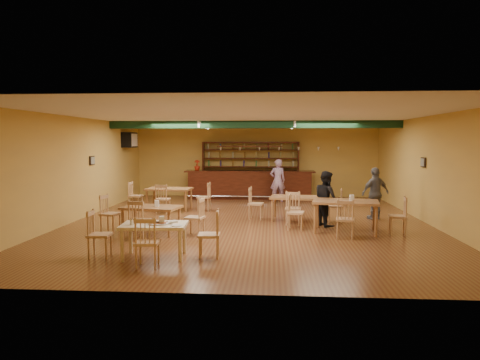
# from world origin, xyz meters

# --- Properties ---
(floor) EXTENTS (12.00, 12.00, 0.00)m
(floor) POSITION_xyz_m (0.00, 0.00, 0.00)
(floor) COLOR #5C301A
(floor) RESTS_ON ground
(ceiling_beam) EXTENTS (10.00, 0.30, 0.25)m
(ceiling_beam) POSITION_xyz_m (0.00, 2.80, 2.87)
(ceiling_beam) COLOR black
(ceiling_beam) RESTS_ON ceiling
(track_rail_left) EXTENTS (0.05, 2.50, 0.05)m
(track_rail_left) POSITION_xyz_m (-1.80, 3.40, 2.94)
(track_rail_left) COLOR white
(track_rail_left) RESTS_ON ceiling
(track_rail_right) EXTENTS (0.05, 2.50, 0.05)m
(track_rail_right) POSITION_xyz_m (1.40, 3.40, 2.94)
(track_rail_right) COLOR white
(track_rail_right) RESTS_ON ceiling
(ac_unit) EXTENTS (0.34, 0.70, 0.48)m
(ac_unit) POSITION_xyz_m (-4.80, 4.20, 2.35)
(ac_unit) COLOR white
(ac_unit) RESTS_ON wall_left
(picture_left) EXTENTS (0.04, 0.34, 0.28)m
(picture_left) POSITION_xyz_m (-4.97, 1.00, 1.70)
(picture_left) COLOR black
(picture_left) RESTS_ON wall_left
(picture_right) EXTENTS (0.04, 0.34, 0.28)m
(picture_right) POSITION_xyz_m (4.97, 0.50, 1.70)
(picture_right) COLOR black
(picture_right) RESTS_ON wall_right
(bar_counter) EXTENTS (5.15, 0.85, 1.13)m
(bar_counter) POSITION_xyz_m (-0.23, 5.15, 0.56)
(bar_counter) COLOR black
(bar_counter) RESTS_ON ground
(back_bar_hutch) EXTENTS (3.98, 0.40, 2.28)m
(back_bar_hutch) POSITION_xyz_m (-0.23, 5.78, 1.14)
(back_bar_hutch) COLOR black
(back_bar_hutch) RESTS_ON ground
(poinsettia) EXTENTS (0.30, 0.30, 0.42)m
(poinsettia) POSITION_xyz_m (-2.35, 5.15, 1.34)
(poinsettia) COLOR red
(poinsettia) RESTS_ON bar_counter
(dining_table_a) EXTENTS (1.53, 0.99, 0.74)m
(dining_table_a) POSITION_xyz_m (-2.77, 2.03, 0.37)
(dining_table_a) COLOR #9E6C38
(dining_table_a) RESTS_ON ground
(dining_table_b) EXTENTS (1.50, 1.01, 0.70)m
(dining_table_b) POSITION_xyz_m (1.33, 0.38, 0.35)
(dining_table_b) COLOR #9E6C38
(dining_table_b) RESTS_ON ground
(dining_table_c) EXTENTS (1.50, 1.05, 0.69)m
(dining_table_c) POSITION_xyz_m (-2.33, -1.78, 0.34)
(dining_table_c) COLOR #9E6C38
(dining_table_c) RESTS_ON ground
(dining_table_d) EXTENTS (1.75, 1.22, 0.81)m
(dining_table_d) POSITION_xyz_m (2.51, -1.23, 0.40)
(dining_table_d) COLOR #9E6C38
(dining_table_d) RESTS_ON ground
(near_table) EXTENTS (1.32, 0.90, 0.68)m
(near_table) POSITION_xyz_m (-1.66, -4.00, 0.34)
(near_table) COLOR beige
(near_table) RESTS_ON ground
(pizza_tray) EXTENTS (0.46, 0.46, 0.01)m
(pizza_tray) POSITION_xyz_m (-1.57, -4.00, 0.68)
(pizza_tray) COLOR silver
(pizza_tray) RESTS_ON near_table
(parmesan_shaker) EXTENTS (0.08, 0.08, 0.11)m
(parmesan_shaker) POSITION_xyz_m (-2.07, -4.13, 0.73)
(parmesan_shaker) COLOR #EAE5C6
(parmesan_shaker) RESTS_ON near_table
(napkin_stack) EXTENTS (0.25, 0.24, 0.03)m
(napkin_stack) POSITION_xyz_m (-1.35, -3.82, 0.69)
(napkin_stack) COLOR white
(napkin_stack) RESTS_ON near_table
(pizza_server) EXTENTS (0.31, 0.26, 0.00)m
(pizza_server) POSITION_xyz_m (-1.44, -3.95, 0.69)
(pizza_server) COLOR silver
(pizza_server) RESTS_ON pizza_tray
(side_plate) EXTENTS (0.23, 0.23, 0.01)m
(side_plate) POSITION_xyz_m (-1.17, -4.18, 0.68)
(side_plate) COLOR white
(side_plate) RESTS_ON near_table
(patron_bar) EXTENTS (0.66, 0.50, 1.63)m
(patron_bar) POSITION_xyz_m (0.88, 4.33, 0.81)
(patron_bar) COLOR #89479B
(patron_bar) RESTS_ON ground
(patron_right_a) EXTENTS (0.80, 0.89, 1.50)m
(patron_right_a) POSITION_xyz_m (2.13, -0.42, 0.75)
(patron_right_a) COLOR black
(patron_right_a) RESTS_ON ground
(patron_right_b) EXTENTS (0.97, 0.69, 1.53)m
(patron_right_b) POSITION_xyz_m (3.71, 0.77, 0.77)
(patron_right_b) COLOR slate
(patron_right_b) RESTS_ON ground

